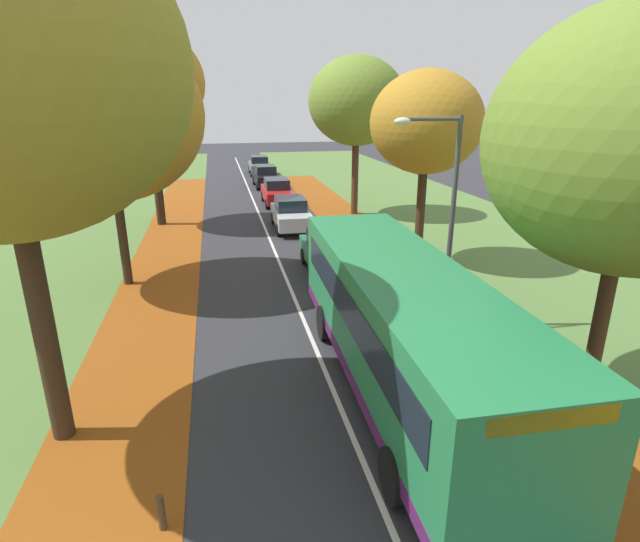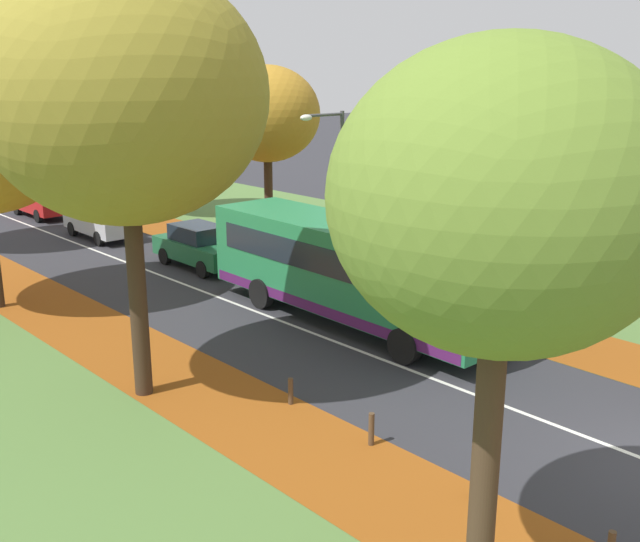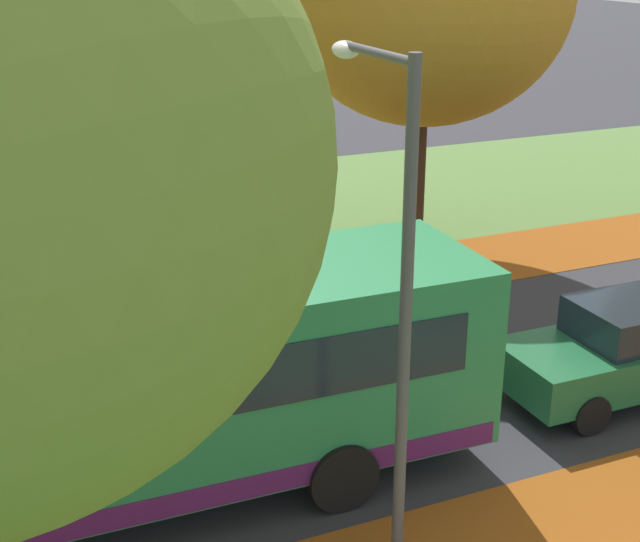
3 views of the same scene
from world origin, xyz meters
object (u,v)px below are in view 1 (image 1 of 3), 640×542
object	(u,v)px
car_red_third_in_line	(277,192)
car_black_fourth_in_line	(266,176)
tree_right_mid	(426,123)
car_silver_following	(291,214)
tree_right_far	(357,101)
tree_left_mid	(106,115)
tree_left_far	(147,83)
tree_right_near	(637,142)
car_grey_trailing	(259,165)
bus	(402,322)
streetlamp_right	(442,202)
car_green_lead	(330,252)
bollard_fifth	(161,513)

from	to	relation	value
car_red_third_in_line	car_black_fourth_in_line	size ratio (longest dim) A/B	0.99
tree_right_mid	car_silver_following	world-z (taller)	tree_right_mid
tree_right_far	car_red_third_in_line	size ratio (longest dim) A/B	2.06
tree_left_mid	tree_right_mid	size ratio (longest dim) A/B	1.17
tree_right_mid	tree_right_far	distance (m)	9.38
tree_left_far	tree_right_near	distance (m)	22.15
car_silver_following	car_grey_trailing	xyz separation A→B (m)	(0.19, 20.13, 0.00)
car_grey_trailing	tree_left_far	bearing A→B (deg)	-111.21
tree_left_mid	bus	size ratio (longest dim) A/B	0.84
bus	car_black_fourth_in_line	world-z (taller)	bus
streetlamp_right	bus	xyz separation A→B (m)	(-2.17, -3.01, -2.03)
tree_left_far	tree_right_mid	distance (m)	14.26
car_green_lead	car_black_fourth_in_line	size ratio (longest dim) A/B	0.99
tree_left_mid	car_grey_trailing	xyz separation A→B (m)	(7.23, 26.97, -5.08)
tree_right_mid	car_green_lead	xyz separation A→B (m)	(-3.85, -0.58, -4.71)
tree_left_mid	tree_right_mid	bearing A→B (deg)	1.54
bus	car_red_third_in_line	size ratio (longest dim) A/B	2.49
car_red_third_in_line	tree_left_mid	bearing A→B (deg)	-118.05
car_black_fourth_in_line	streetlamp_right	bearing A→B (deg)	-84.97
bollard_fifth	car_green_lead	bearing A→B (deg)	65.25
bollard_fifth	bus	size ratio (longest dim) A/B	0.06
bollard_fifth	car_silver_following	size ratio (longest dim) A/B	0.15
car_red_third_in_line	car_grey_trailing	distance (m)	13.59
tree_left_mid	streetlamp_right	xyz separation A→B (m)	(9.39, -5.65, -2.15)
tree_right_near	tree_right_mid	bearing A→B (deg)	88.22
bus	car_green_lead	distance (m)	8.44
tree_left_far	bus	distance (m)	19.96
car_silver_following	car_black_fourth_in_line	world-z (taller)	same
bus	bollard_fifth	bearing A→B (deg)	-148.76
tree_left_mid	car_black_fourth_in_line	bearing A→B (deg)	70.61
bollard_fifth	car_red_third_in_line	distance (m)	25.57
tree_right_near	tree_right_far	distance (m)	19.76
bollard_fifth	car_black_fourth_in_line	bearing A→B (deg)	81.26
car_silver_following	tree_left_mid	bearing A→B (deg)	-135.80
tree_right_far	bollard_fifth	distance (m)	23.92
streetlamp_right	car_red_third_in_line	world-z (taller)	streetlamp_right
tree_left_mid	car_red_third_in_line	world-z (taller)	tree_left_mid
car_red_third_in_line	car_black_fourth_in_line	distance (m)	6.82
tree_right_near	bollard_fifth	bearing A→B (deg)	-169.66
tree_right_mid	bus	xyz separation A→B (m)	(-4.12, -8.97, -3.82)
tree_left_mid	car_silver_following	distance (m)	11.05
car_grey_trailing	bus	bearing A→B (deg)	-90.03
tree_left_far	car_silver_following	distance (m)	9.52
tree_right_mid	streetlamp_right	distance (m)	6.52
car_red_third_in_line	car_silver_following	bearing A→B (deg)	-90.83
car_black_fourth_in_line	car_red_third_in_line	bearing A→B (deg)	-89.84
tree_right_near	bus	world-z (taller)	tree_right_near
tree_right_far	bollard_fifth	world-z (taller)	tree_right_far
bus	car_red_third_in_line	world-z (taller)	bus
car_silver_following	car_grey_trailing	bearing A→B (deg)	89.46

